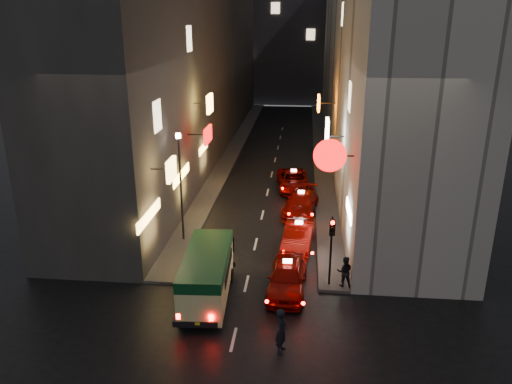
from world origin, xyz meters
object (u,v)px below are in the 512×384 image
(taxi_near, at_px, (287,275))
(traffic_light, at_px, (332,237))
(minibus, at_px, (207,271))
(pedestrian_crossing, at_px, (282,328))
(lamp_post, at_px, (181,180))

(taxi_near, distance_m, traffic_light, 2.75)
(minibus, xyz_separation_m, pedestrian_crossing, (3.56, -3.44, -0.43))
(traffic_light, bearing_deg, minibus, -164.32)
(minibus, height_order, traffic_light, traffic_light)
(minibus, distance_m, traffic_light, 5.94)
(taxi_near, distance_m, lamp_post, 8.45)
(minibus, distance_m, lamp_post, 7.00)
(pedestrian_crossing, height_order, traffic_light, traffic_light)
(minibus, relative_size, traffic_light, 1.59)
(pedestrian_crossing, bearing_deg, taxi_near, 12.25)
(pedestrian_crossing, distance_m, traffic_light, 5.66)
(taxi_near, height_order, traffic_light, traffic_light)
(minibus, height_order, lamp_post, lamp_post)
(pedestrian_crossing, bearing_deg, traffic_light, -9.45)
(lamp_post, bearing_deg, traffic_light, -28.91)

